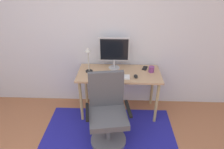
{
  "coord_description": "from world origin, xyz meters",
  "views": [
    {
      "loc": [
        0.5,
        -0.83,
        2.16
      ],
      "look_at": [
        0.4,
        1.58,
        0.85
      ],
      "focal_mm": 31.15,
      "sensor_mm": 36.0,
      "label": 1
    }
  ],
  "objects_px": {
    "keyboard": "(115,77)",
    "cell_phone": "(145,68)",
    "desk_lamp": "(88,56)",
    "coffee_cup": "(151,69)",
    "office_chair": "(108,115)",
    "computer_mouse": "(136,76)",
    "monitor": "(114,51)",
    "desk": "(119,78)"
  },
  "relations": [
    {
      "from": "monitor",
      "to": "desk_lamp",
      "type": "bearing_deg",
      "value": -160.1
    },
    {
      "from": "desk_lamp",
      "to": "computer_mouse",
      "type": "bearing_deg",
      "value": -12.05
    },
    {
      "from": "monitor",
      "to": "cell_phone",
      "type": "xyz_separation_m",
      "value": [
        0.5,
        0.01,
        -0.3
      ]
    },
    {
      "from": "desk",
      "to": "office_chair",
      "type": "distance_m",
      "value": 0.68
    },
    {
      "from": "desk",
      "to": "office_chair",
      "type": "bearing_deg",
      "value": -103.08
    },
    {
      "from": "keyboard",
      "to": "desk_lamp",
      "type": "relative_size",
      "value": 1.08
    },
    {
      "from": "coffee_cup",
      "to": "cell_phone",
      "type": "height_order",
      "value": "coffee_cup"
    },
    {
      "from": "coffee_cup",
      "to": "cell_phone",
      "type": "xyz_separation_m",
      "value": [
        -0.09,
        0.12,
        -0.04
      ]
    },
    {
      "from": "desk",
      "to": "monitor",
      "type": "xyz_separation_m",
      "value": [
        -0.08,
        0.16,
        0.39
      ]
    },
    {
      "from": "cell_phone",
      "to": "desk_lamp",
      "type": "height_order",
      "value": "desk_lamp"
    },
    {
      "from": "desk",
      "to": "keyboard",
      "type": "xyz_separation_m",
      "value": [
        -0.06,
        -0.15,
        0.1
      ]
    },
    {
      "from": "computer_mouse",
      "to": "monitor",
      "type": "bearing_deg",
      "value": 138.35
    },
    {
      "from": "desk",
      "to": "monitor",
      "type": "bearing_deg",
      "value": 117.58
    },
    {
      "from": "keyboard",
      "to": "cell_phone",
      "type": "xyz_separation_m",
      "value": [
        0.47,
        0.32,
        -0.0
      ]
    },
    {
      "from": "coffee_cup",
      "to": "monitor",
      "type": "bearing_deg",
      "value": 169.29
    },
    {
      "from": "monitor",
      "to": "cell_phone",
      "type": "distance_m",
      "value": 0.58
    },
    {
      "from": "cell_phone",
      "to": "keyboard",
      "type": "bearing_deg",
      "value": -128.02
    },
    {
      "from": "computer_mouse",
      "to": "coffee_cup",
      "type": "xyz_separation_m",
      "value": [
        0.25,
        0.18,
        0.03
      ]
    },
    {
      "from": "cell_phone",
      "to": "coffee_cup",
      "type": "bearing_deg",
      "value": -35.55
    },
    {
      "from": "desk",
      "to": "coffee_cup",
      "type": "height_order",
      "value": "coffee_cup"
    },
    {
      "from": "monitor",
      "to": "computer_mouse",
      "type": "distance_m",
      "value": 0.52
    },
    {
      "from": "monitor",
      "to": "keyboard",
      "type": "bearing_deg",
      "value": -85.28
    },
    {
      "from": "cell_phone",
      "to": "monitor",
      "type": "bearing_deg",
      "value": -161.14
    },
    {
      "from": "keyboard",
      "to": "desk_lamp",
      "type": "xyz_separation_m",
      "value": [
        -0.41,
        0.17,
        0.25
      ]
    },
    {
      "from": "desk",
      "to": "cell_phone",
      "type": "height_order",
      "value": "cell_phone"
    },
    {
      "from": "monitor",
      "to": "office_chair",
      "type": "height_order",
      "value": "monitor"
    },
    {
      "from": "office_chair",
      "to": "keyboard",
      "type": "bearing_deg",
      "value": 69.98
    },
    {
      "from": "computer_mouse",
      "to": "coffee_cup",
      "type": "bearing_deg",
      "value": 36.04
    },
    {
      "from": "coffee_cup",
      "to": "office_chair",
      "type": "bearing_deg",
      "value": -134.04
    },
    {
      "from": "desk_lamp",
      "to": "cell_phone",
      "type": "bearing_deg",
      "value": 9.38
    },
    {
      "from": "cell_phone",
      "to": "desk_lamp",
      "type": "relative_size",
      "value": 0.35
    },
    {
      "from": "coffee_cup",
      "to": "computer_mouse",
      "type": "bearing_deg",
      "value": -143.96
    },
    {
      "from": "coffee_cup",
      "to": "desk_lamp",
      "type": "bearing_deg",
      "value": -178.22
    },
    {
      "from": "keyboard",
      "to": "desk_lamp",
      "type": "bearing_deg",
      "value": 157.69
    },
    {
      "from": "desk",
      "to": "cell_phone",
      "type": "xyz_separation_m",
      "value": [
        0.42,
        0.16,
        0.09
      ]
    },
    {
      "from": "desk_lamp",
      "to": "keyboard",
      "type": "bearing_deg",
      "value": -22.31
    },
    {
      "from": "coffee_cup",
      "to": "office_chair",
      "type": "xyz_separation_m",
      "value": [
        -0.64,
        -0.67,
        -0.37
      ]
    },
    {
      "from": "keyboard",
      "to": "desk_lamp",
      "type": "height_order",
      "value": "desk_lamp"
    },
    {
      "from": "keyboard",
      "to": "computer_mouse",
      "type": "relative_size",
      "value": 4.13
    },
    {
      "from": "monitor",
      "to": "keyboard",
      "type": "distance_m",
      "value": 0.43
    },
    {
      "from": "desk",
      "to": "cell_phone",
      "type": "distance_m",
      "value": 0.46
    },
    {
      "from": "monitor",
      "to": "office_chair",
      "type": "relative_size",
      "value": 0.51
    }
  ]
}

